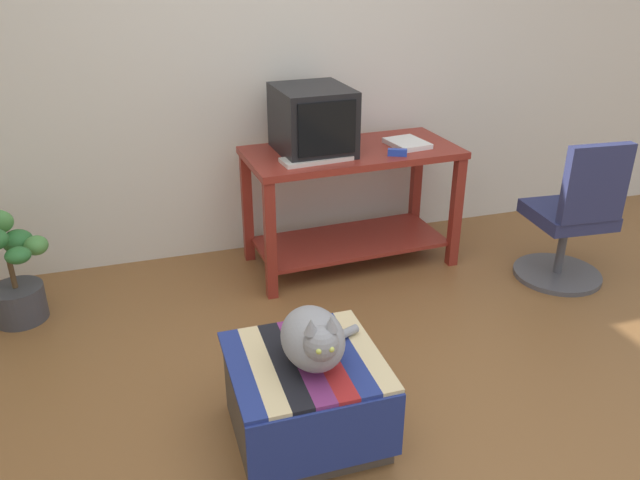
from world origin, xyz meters
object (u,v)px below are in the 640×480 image
Objects in this scene: tv_monitor at (313,121)px; potted_plant at (11,272)px; desk at (351,188)px; cat at (314,339)px; ottoman_with_blanket at (306,398)px; stapler at (397,152)px; book at (407,143)px; office_chair at (573,222)px; keyboard at (316,159)px.

potted_plant is at bearing -178.18° from tv_monitor.
cat is at bearing -117.78° from desk.
desk is 2.61× the size of tv_monitor.
potted_plant is at bearing 133.03° from ottoman_with_blanket.
ottoman_with_blanket is 0.99× the size of potted_plant.
desk is 0.39m from stapler.
book is (0.58, -0.06, -0.17)m from tv_monitor.
tv_monitor is at bearing 76.18° from cat.
desk is at bearing -9.58° from tv_monitor.
office_chair is (3.08, -0.52, 0.10)m from potted_plant.
ottoman_with_blanket is 5.44× the size of stapler.
office_chair is at bearing -25.11° from keyboard.
book is at bearing -32.66° from office_chair.
desk is 0.40m from keyboard.
cat is 1.57m from stapler.
stapler is (2.15, -0.08, 0.48)m from potted_plant.
stapler is (-0.94, 0.43, 0.38)m from office_chair.
tv_monitor reaches higher than potted_plant.
tv_monitor is 0.61m from book.
potted_plant is at bearing 173.73° from book.
desk is 3.49× the size of cat.
keyboard is at bearing -103.21° from tv_monitor.
office_chair is at bearing -9.55° from potted_plant.
potted_plant is 0.68× the size of office_chair.
ottoman_with_blanket is at bearing -135.23° from book.
book is (0.61, 0.12, 0.00)m from keyboard.
cat is 1.86m from potted_plant.
ottoman_with_blanket is (-0.47, -1.46, -0.74)m from tv_monitor.
keyboard is (-0.03, -0.18, -0.17)m from tv_monitor.
desk is at bearing 63.63° from ottoman_with_blanket.
desk is 1.62m from cat.
stapler reaches higher than keyboard.
office_chair reaches higher than keyboard.
stapler is at bearing 57.90° from cat.
desk is at bearing 67.88° from cat.
cat is (-1.03, -1.44, -0.27)m from book.
tv_monitor is 0.82× the size of potted_plant.
book is 2.31× the size of stapler.
office_chair is (0.80, -0.60, -0.37)m from book.
keyboard is at bearing 108.09° from stapler.
tv_monitor is at bearing 73.31° from keyboard.
cat is 0.61× the size of potted_plant.
stapler is at bearing 53.48° from ottoman_with_blanket.
stapler is (0.89, 1.27, 0.27)m from cat.
office_chair is at bearing -31.62° from desk.
tv_monitor is 0.52m from stapler.
book is at bearing 53.09° from ottoman_with_blanket.
desk is at bearing -24.54° from office_chair.
tv_monitor is at bearing -21.20° from office_chair.
tv_monitor is at bearing 166.15° from book.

